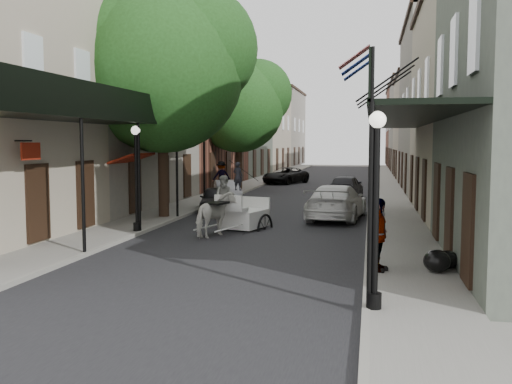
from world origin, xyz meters
The scene contains 24 objects.
ground centered at (0.00, 0.00, 0.00)m, with size 140.00×140.00×0.00m, color gray.
road centered at (0.00, 20.00, 0.01)m, with size 8.00×90.00×0.01m, color black.
sidewalk_left centered at (-5.00, 20.00, 0.06)m, with size 2.20×90.00×0.12m, color gray.
sidewalk_right centered at (5.00, 20.00, 0.06)m, with size 2.20×90.00×0.12m, color gray.
building_row_left centered at (-8.60, 30.00, 5.25)m, with size 5.00×80.00×10.50m, color #A59784.
building_row_right centered at (8.60, 30.00, 5.25)m, with size 5.00×80.00×10.50m, color gray.
gallery_left centered at (-4.79, 6.98, 4.05)m, with size 2.20×18.05×4.88m.
gallery_right centered at (4.79, 6.98, 4.05)m, with size 2.20×18.05×4.88m.
tree_near centered at (-4.20, 10.18, 6.49)m, with size 7.31×6.80×9.63m.
tree_far centered at (-4.25, 24.18, 5.84)m, with size 6.45×6.00×8.61m.
lamppost_right_near centered at (4.10, -2.00, 2.05)m, with size 0.32×0.32×3.71m.
lamppost_left centered at (-4.10, 6.00, 2.05)m, with size 0.32×0.32×3.71m.
lamppost_right_far centered at (4.10, 18.00, 2.05)m, with size 0.32×0.32×3.71m.
horse centered at (-1.21, 6.00, 0.77)m, with size 0.83×1.82×1.54m, color silver.
carriage centered at (-0.53, 8.30, 1.00)m, with size 1.98×2.53×2.57m.
pedestrian_walking centered at (-2.00, 10.31, 0.94)m, with size 0.91×0.71×1.87m, color #A7A89E.
pedestrian_sidewalk_left centered at (-5.46, 22.76, 1.08)m, with size 1.24×0.71×1.92m, color gray.
pedestrian_sidewalk_right centered at (4.20, 1.21, 1.02)m, with size 1.05×0.44×1.79m, color gray.
car_left_near centered at (-3.14, 12.91, 0.59)m, with size 1.39×3.46×1.18m, color black.
car_left_mid centered at (-3.60, 17.03, 0.60)m, with size 1.27×3.63×1.20m, color #A0A1A6.
car_left_far centered at (-2.60, 31.66, 0.64)m, with size 2.13×4.61×1.28m, color black.
car_right_near centered at (2.60, 11.34, 0.74)m, with size 2.07×5.09×1.48m, color silver.
car_right_far centered at (2.60, 20.46, 0.70)m, with size 1.66×4.12×1.40m, color black.
trash_bags centered at (5.72, 1.54, 0.38)m, with size 0.91×1.06×0.55m.
Camera 1 is at (3.99, -12.79, 3.26)m, focal length 40.00 mm.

